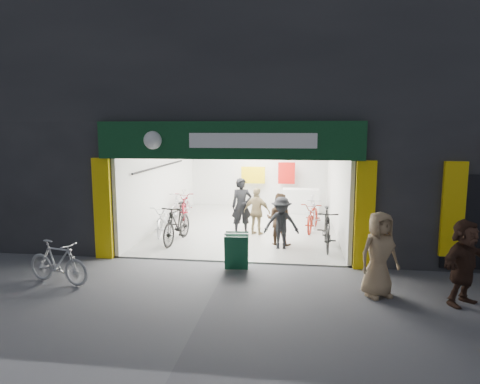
% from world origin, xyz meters
% --- Properties ---
extents(ground, '(60.00, 60.00, 0.00)m').
position_xyz_m(ground, '(0.00, 0.00, 0.00)').
color(ground, '#56565B').
rests_on(ground, ground).
extents(building, '(17.00, 10.27, 8.00)m').
position_xyz_m(building, '(0.91, 4.99, 4.31)').
color(building, '#232326').
rests_on(building, ground).
extents(bike_left_front, '(0.85, 1.90, 0.97)m').
position_xyz_m(bike_left_front, '(-2.50, 2.56, 0.48)').
color(bike_left_front, silver).
rests_on(bike_left_front, ground).
extents(bike_left_midfront, '(0.77, 2.02, 1.19)m').
position_xyz_m(bike_left_midfront, '(-1.80, 1.62, 0.59)').
color(bike_left_midfront, black).
rests_on(bike_left_midfront, ground).
extents(bike_left_midback, '(1.00, 2.00, 1.00)m').
position_xyz_m(bike_left_midback, '(-2.50, 5.21, 0.50)').
color(bike_left_midback, maroon).
rests_on(bike_left_midback, ground).
extents(bike_left_back, '(0.73, 1.93, 1.13)m').
position_xyz_m(bike_left_back, '(-2.50, 4.58, 0.56)').
color(bike_left_back, silver).
rests_on(bike_left_back, ground).
extents(bike_right_front, '(0.57, 1.93, 1.15)m').
position_xyz_m(bike_right_front, '(2.50, 1.58, 0.58)').
color(bike_right_front, black).
rests_on(bike_right_front, ground).
extents(bike_right_mid, '(0.97, 1.95, 0.98)m').
position_xyz_m(bike_right_mid, '(2.20, 3.67, 0.49)').
color(bike_right_mid, maroon).
rests_on(bike_right_mid, ground).
extents(bike_right_back, '(0.57, 1.76, 1.04)m').
position_xyz_m(bike_right_back, '(2.20, 4.38, 0.52)').
color(bike_right_back, '#B5B5BA').
rests_on(bike_right_back, ground).
extents(parked_bike, '(1.65, 0.83, 0.95)m').
position_xyz_m(parked_bike, '(-3.42, -1.94, 0.48)').
color(parked_bike, '#AEAFB3').
rests_on(parked_bike, ground).
extents(customer_a, '(0.75, 0.60, 1.79)m').
position_xyz_m(customer_a, '(-0.08, 3.02, 0.89)').
color(customer_a, black).
rests_on(customer_a, ground).
extents(customer_b, '(0.85, 0.73, 1.52)m').
position_xyz_m(customer_b, '(1.16, 1.79, 0.76)').
color(customer_b, '#39271A').
rests_on(customer_b, ground).
extents(customer_c, '(0.99, 0.61, 1.49)m').
position_xyz_m(customer_c, '(1.25, 1.31, 0.74)').
color(customer_c, black).
rests_on(customer_c, ground).
extents(customer_d, '(0.96, 0.63, 1.52)m').
position_xyz_m(customer_d, '(0.43, 2.83, 0.76)').
color(customer_d, '#947F56').
rests_on(customer_d, ground).
extents(pedestrian_near, '(0.99, 0.85, 1.72)m').
position_xyz_m(pedestrian_near, '(3.30, -1.73, 0.86)').
color(pedestrian_near, '#987B58').
rests_on(pedestrian_near, ground).
extents(pedestrian_far, '(1.50, 1.34, 1.65)m').
position_xyz_m(pedestrian_far, '(4.82, -1.94, 0.83)').
color(pedestrian_far, '#382319').
rests_on(pedestrian_far, ground).
extents(sandwich_board, '(0.59, 0.61, 0.85)m').
position_xyz_m(sandwich_board, '(0.27, -0.50, 0.47)').
color(sandwich_board, '#11442A').
rests_on(sandwich_board, ground).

